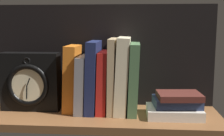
# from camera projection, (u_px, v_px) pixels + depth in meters

# --- Properties ---
(ground_plane) EXTENTS (0.80, 0.27, 0.03)m
(ground_plane) POSITION_uv_depth(u_px,v_px,m) (101.00, 117.00, 0.98)
(ground_plane) COLOR brown
(back_panel) EXTENTS (0.80, 0.01, 0.37)m
(back_panel) POSITION_uv_depth(u_px,v_px,m) (104.00, 55.00, 1.07)
(back_panel) COLOR black
(back_panel) RESTS_ON ground_plane
(book_orange_pandolfini) EXTENTS (0.05, 0.12, 0.23)m
(book_orange_pandolfini) POSITION_uv_depth(u_px,v_px,m) (72.00, 78.00, 1.00)
(book_orange_pandolfini) COLOR orange
(book_orange_pandolfini) RESTS_ON ground_plane
(book_gray_chess) EXTENTS (0.04, 0.16, 0.19)m
(book_gray_chess) POSITION_uv_depth(u_px,v_px,m) (83.00, 83.00, 1.00)
(book_gray_chess) COLOR gray
(book_gray_chess) RESTS_ON ground_plane
(book_navy_bierce) EXTENTS (0.04, 0.16, 0.24)m
(book_navy_bierce) POSITION_uv_depth(u_px,v_px,m) (93.00, 76.00, 1.00)
(book_navy_bierce) COLOR #192147
(book_navy_bierce) RESTS_ON ground_plane
(book_red_requiem) EXTENTS (0.04, 0.15, 0.21)m
(book_red_requiem) POSITION_uv_depth(u_px,v_px,m) (104.00, 81.00, 1.00)
(book_red_requiem) COLOR red
(book_red_requiem) RESTS_ON ground_plane
(book_tan_shortstories) EXTENTS (0.03, 0.16, 0.25)m
(book_tan_shortstories) POSITION_uv_depth(u_px,v_px,m) (112.00, 75.00, 0.99)
(book_tan_shortstories) COLOR tan
(book_tan_shortstories) RESTS_ON ground_plane
(book_cream_twain) EXTENTS (0.05, 0.16, 0.26)m
(book_cream_twain) POSITION_uv_depth(u_px,v_px,m) (122.00, 75.00, 0.99)
(book_cream_twain) COLOR beige
(book_cream_twain) RESTS_ON ground_plane
(book_green_romantic) EXTENTS (0.04, 0.17, 0.24)m
(book_green_romantic) POSITION_uv_depth(u_px,v_px,m) (134.00, 78.00, 0.99)
(book_green_romantic) COLOR #476B44
(book_green_romantic) RESTS_ON ground_plane
(framed_clock) EXTENTS (0.20, 0.07, 0.20)m
(framed_clock) POSITION_uv_depth(u_px,v_px,m) (30.00, 82.00, 1.00)
(framed_clock) COLOR black
(framed_clock) RESTS_ON ground_plane
(book_stack_side) EXTENTS (0.18, 0.13, 0.08)m
(book_stack_side) POSITION_uv_depth(u_px,v_px,m) (176.00, 106.00, 0.94)
(book_stack_side) COLOR beige
(book_stack_side) RESTS_ON ground_plane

